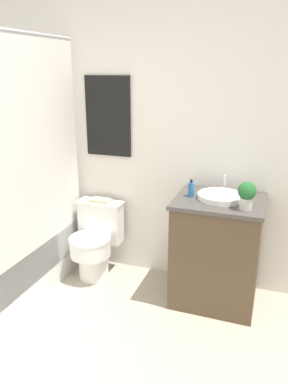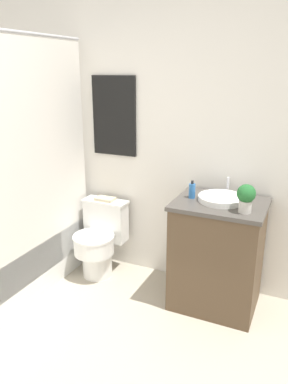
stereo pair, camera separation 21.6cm
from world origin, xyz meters
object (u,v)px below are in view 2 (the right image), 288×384
(sink, at_px, (221,198))
(book_on_tank, at_px, (105,199))
(soap_bottle, at_px, (192,191))
(potted_plant, at_px, (246,197))
(toilet, at_px, (100,240))

(sink, bearing_deg, book_on_tank, 172.91)
(soap_bottle, distance_m, potted_plant, 0.43)
(sink, xyz_separation_m, soap_bottle, (-0.22, -0.02, 0.04))
(sink, distance_m, potted_plant, 0.26)
(soap_bottle, bearing_deg, book_on_tank, 169.75)
(soap_bottle, height_order, book_on_tank, soap_bottle)
(toilet, relative_size, sink, 1.77)
(book_on_tank, bearing_deg, toilet, -90.00)
(soap_bottle, height_order, potted_plant, potted_plant)
(sink, bearing_deg, toilet, 179.42)
(toilet, distance_m, sink, 1.18)
(toilet, distance_m, soap_bottle, 1.01)
(toilet, bearing_deg, sink, -0.58)
(toilet, relative_size, book_on_tank, 3.83)
(potted_plant, height_order, book_on_tank, potted_plant)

